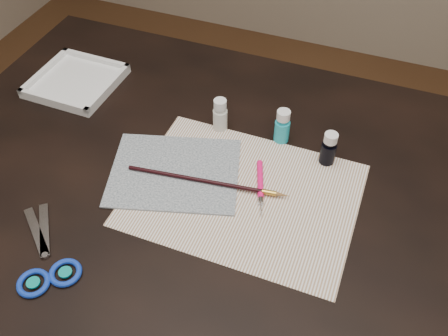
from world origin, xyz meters
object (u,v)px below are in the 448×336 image
(paint_bottle_navy, at_px, (329,148))
(palette_tray, at_px, (76,81))
(canvas, at_px, (175,172))
(scissors, at_px, (39,248))
(paint_bottle_white, at_px, (220,115))
(paper, at_px, (244,194))
(paint_bottle_cyan, at_px, (282,126))

(paint_bottle_navy, height_order, palette_tray, paint_bottle_navy)
(canvas, bearing_deg, scissors, -119.73)
(canvas, height_order, paint_bottle_white, paint_bottle_white)
(palette_tray, bearing_deg, paint_bottle_white, -3.43)
(paint_bottle_navy, relative_size, scissors, 0.35)
(paper, relative_size, paint_bottle_navy, 5.67)
(paint_bottle_cyan, relative_size, palette_tray, 0.41)
(scissors, relative_size, palette_tray, 1.13)
(paper, xyz_separation_m, scissors, (-0.29, -0.25, 0.00))
(scissors, distance_m, palette_tray, 0.48)
(scissors, bearing_deg, paper, -99.83)
(paper, xyz_separation_m, canvas, (-0.15, 0.00, 0.00))
(canvas, xyz_separation_m, scissors, (-0.14, -0.25, 0.00))
(scissors, xyz_separation_m, palette_tray, (-0.20, 0.44, 0.01))
(paper, xyz_separation_m, palette_tray, (-0.49, 0.19, 0.01))
(paint_bottle_white, bearing_deg, canvas, -102.81)
(paint_bottle_cyan, distance_m, paint_bottle_navy, 0.11)
(paper, height_order, scissors, scissors)
(paint_bottle_cyan, bearing_deg, paper, -97.68)
(paint_bottle_white, bearing_deg, palette_tray, 176.57)
(canvas, bearing_deg, paint_bottle_navy, 26.90)
(canvas, bearing_deg, palette_tray, 152.07)
(paint_bottle_navy, xyz_separation_m, palette_tray, (-0.62, 0.04, -0.03))
(paint_bottle_cyan, distance_m, palette_tray, 0.52)
(canvas, relative_size, paint_bottle_navy, 3.36)
(paper, height_order, paint_bottle_white, paint_bottle_white)
(paper, relative_size, paint_bottle_cyan, 5.47)
(paint_bottle_cyan, bearing_deg, paint_bottle_navy, -15.93)
(canvas, relative_size, paint_bottle_white, 3.32)
(paint_bottle_white, bearing_deg, paint_bottle_navy, -4.54)
(paint_bottle_cyan, xyz_separation_m, paint_bottle_navy, (0.11, -0.03, -0.00))
(canvas, xyz_separation_m, paint_bottle_cyan, (0.17, 0.17, 0.04))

